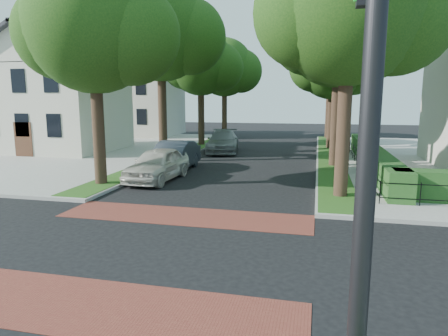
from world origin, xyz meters
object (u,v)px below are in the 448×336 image
Objects in this scene: parked_car_front at (158,164)px; parked_car_middle at (174,156)px; traffic_signal at (354,51)px; parked_car_rear at (223,141)px.

parked_car_middle is at bearing 96.47° from parked_car_front.
parked_car_middle is at bearing 117.62° from traffic_signal.
parked_car_middle is 8.81m from parked_car_rear.
parked_car_rear is (0.87, 8.77, -0.01)m from parked_car_middle.
traffic_signal is 1.38× the size of parked_car_rear.
parked_car_front is 0.85× the size of parked_car_rear.
traffic_signal is 26.41m from parked_car_rear.
traffic_signal is 1.54× the size of parked_car_middle.
traffic_signal is at bearing -82.37° from parked_car_rear.
parked_car_middle reaches higher than parked_car_front.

